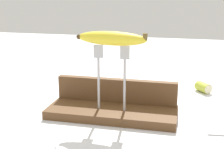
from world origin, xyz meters
name	(u,v)px	position (x,y,z in m)	size (l,w,h in m)	color
ground_plane	(112,116)	(0.00, 0.00, 0.00)	(3.00, 3.00, 0.00)	silver
wooden_board	(112,112)	(0.00, 0.00, 0.01)	(0.37, 0.14, 0.02)	brown
board_backstop	(116,90)	(0.00, 0.06, 0.06)	(0.36, 0.02, 0.07)	brown
fork_stand_center	(111,72)	(0.00, -0.01, 0.13)	(0.10, 0.01, 0.18)	#B2B2B7
banana_raised_center	(111,38)	(0.00, -0.01, 0.23)	(0.20, 0.06, 0.04)	yellow
banana_chunk_near	(203,87)	(0.26, 0.29, 0.02)	(0.06, 0.06, 0.03)	#B2C138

